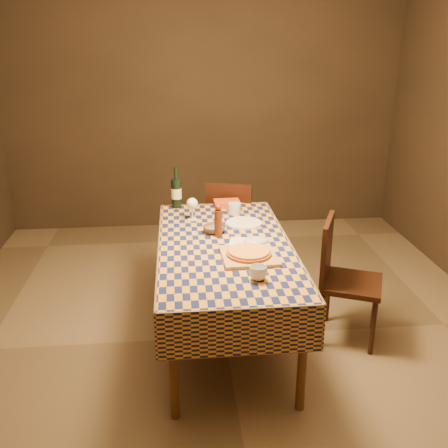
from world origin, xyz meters
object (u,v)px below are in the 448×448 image
object	(u,v)px
white_plate	(244,223)
chair_far	(231,223)
dining_table	(225,253)
cutting_board	(249,256)
wine_bottle	(176,192)
bowl	(214,229)
pizza	(249,252)
chair_right	(341,273)

from	to	relation	value
white_plate	chair_far	bearing A→B (deg)	91.75
dining_table	white_plate	world-z (taller)	white_plate
dining_table	cutting_board	size ratio (longest dim) A/B	5.14
wine_bottle	white_plate	world-z (taller)	wine_bottle
dining_table	bowl	bearing A→B (deg)	103.88
dining_table	bowl	xyz separation A→B (m)	(-0.06, 0.22, 0.10)
white_plate	dining_table	bearing A→B (deg)	-116.44
pizza	wine_bottle	distance (m)	1.21
wine_bottle	pizza	bearing A→B (deg)	-67.20
cutting_board	wine_bottle	bearing A→B (deg)	112.80
pizza	white_plate	world-z (taller)	pizza
chair_right	wine_bottle	bearing A→B (deg)	142.57
bowl	wine_bottle	size ratio (longest dim) A/B	0.48
pizza	chair_right	size ratio (longest dim) A/B	0.41
chair_right	chair_far	bearing A→B (deg)	121.22
cutting_board	dining_table	bearing A→B (deg)	118.13
chair_far	chair_right	distance (m)	1.32
dining_table	pizza	distance (m)	0.31
dining_table	wine_bottle	distance (m)	0.94
pizza	chair_far	bearing A→B (deg)	88.64
bowl	wine_bottle	world-z (taller)	wine_bottle
white_plate	pizza	bearing A→B (deg)	-94.79
pizza	white_plate	size ratio (longest dim) A/B	1.35
white_plate	chair_right	size ratio (longest dim) A/B	0.30
pizza	bowl	distance (m)	0.52
wine_bottle	chair_far	bearing A→B (deg)	24.30
dining_table	cutting_board	distance (m)	0.30
dining_table	white_plate	size ratio (longest dim) A/B	6.58
dining_table	cutting_board	bearing A→B (deg)	-61.87
dining_table	chair_right	world-z (taller)	chair_right
wine_bottle	chair_right	distance (m)	1.54
cutting_board	white_plate	world-z (taller)	cutting_board
dining_table	pizza	world-z (taller)	pizza
cutting_board	chair_far	distance (m)	1.36
chair_right	white_plate	bearing A→B (deg)	147.01
chair_right	bowl	bearing A→B (deg)	163.12
pizza	chair_right	xyz separation A→B (m)	(0.72, 0.20, -0.28)
chair_far	chair_right	xyz separation A→B (m)	(0.69, -1.13, 0.00)
cutting_board	bowl	size ratio (longest dim) A/B	2.13
cutting_board	white_plate	distance (m)	0.64
bowl	white_plate	bearing A→B (deg)	32.43
dining_table	white_plate	xyz separation A→B (m)	(0.19, 0.38, 0.08)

